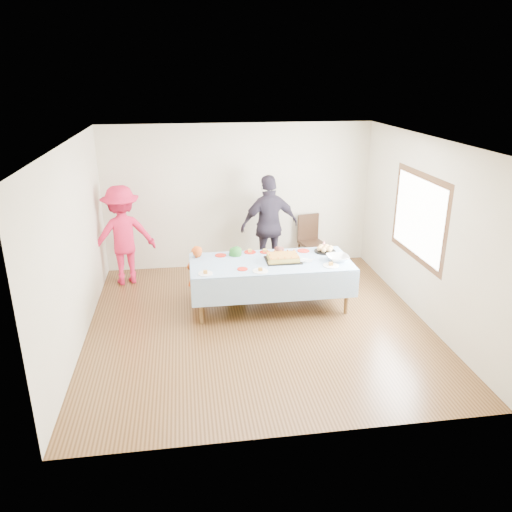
% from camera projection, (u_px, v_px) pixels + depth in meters
% --- Properties ---
extents(ground, '(5.00, 5.00, 0.00)m').
position_uv_depth(ground, '(258.00, 323.00, 7.50)').
color(ground, '#442A13').
rests_on(ground, ground).
extents(room_walls, '(5.04, 5.04, 2.72)m').
position_uv_depth(room_walls, '(262.00, 209.00, 6.90)').
color(room_walls, beige).
rests_on(room_walls, ground).
extents(party_table, '(2.50, 1.10, 0.78)m').
position_uv_depth(party_table, '(271.00, 265.00, 7.79)').
color(party_table, '#51391B').
rests_on(party_table, ground).
extents(birthday_cake, '(0.55, 0.42, 0.10)m').
position_uv_depth(birthday_cake, '(283.00, 258.00, 7.78)').
color(birthday_cake, black).
rests_on(birthday_cake, party_table).
extents(rolls_tray, '(0.35, 0.35, 0.11)m').
position_uv_depth(rolls_tray, '(325.00, 249.00, 8.16)').
color(rolls_tray, black).
rests_on(rolls_tray, party_table).
extents(punch_bowl, '(0.34, 0.34, 0.08)m').
position_uv_depth(punch_bowl, '(338.00, 258.00, 7.78)').
color(punch_bowl, silver).
rests_on(punch_bowl, party_table).
extents(party_hat, '(0.10, 0.10, 0.16)m').
position_uv_depth(party_hat, '(324.00, 245.00, 8.27)').
color(party_hat, silver).
rests_on(party_hat, party_table).
extents(fork_pile, '(0.24, 0.18, 0.07)m').
position_uv_depth(fork_pile, '(306.00, 260.00, 7.71)').
color(fork_pile, white).
rests_on(fork_pile, party_table).
extents(plate_red_far_a, '(0.18, 0.18, 0.01)m').
position_uv_depth(plate_red_far_a, '(221.00, 255.00, 8.00)').
color(plate_red_far_a, red).
rests_on(plate_red_far_a, party_table).
extents(plate_red_far_b, '(0.19, 0.19, 0.01)m').
position_uv_depth(plate_red_far_b, '(250.00, 252.00, 8.14)').
color(plate_red_far_b, red).
rests_on(plate_red_far_b, party_table).
extents(plate_red_far_c, '(0.17, 0.17, 0.01)m').
position_uv_depth(plate_red_far_c, '(265.00, 252.00, 8.15)').
color(plate_red_far_c, red).
rests_on(plate_red_far_c, party_table).
extents(plate_red_far_d, '(0.20, 0.20, 0.01)m').
position_uv_depth(plate_red_far_d, '(303.00, 251.00, 8.21)').
color(plate_red_far_d, red).
rests_on(plate_red_far_d, party_table).
extents(plate_red_near, '(0.16, 0.16, 0.01)m').
position_uv_depth(plate_red_near, '(242.00, 269.00, 7.45)').
color(plate_red_near, red).
rests_on(plate_red_near, party_table).
extents(plate_white_left, '(0.21, 0.21, 0.01)m').
position_uv_depth(plate_white_left, '(205.00, 274.00, 7.27)').
color(plate_white_left, white).
rests_on(plate_white_left, party_table).
extents(plate_white_mid, '(0.23, 0.23, 0.01)m').
position_uv_depth(plate_white_mid, '(260.00, 271.00, 7.37)').
color(plate_white_mid, white).
rests_on(plate_white_mid, party_table).
extents(plate_white_right, '(0.24, 0.24, 0.01)m').
position_uv_depth(plate_white_right, '(331.00, 265.00, 7.58)').
color(plate_white_right, white).
rests_on(plate_white_right, party_table).
extents(dining_chair, '(0.51, 0.51, 0.99)m').
position_uv_depth(dining_chair, '(310.00, 237.00, 9.62)').
color(dining_chair, black).
rests_on(dining_chair, ground).
extents(toddler_left, '(0.42, 0.36, 0.97)m').
position_uv_depth(toddler_left, '(197.00, 274.00, 8.05)').
color(toddler_left, '#CD5019').
rests_on(toddler_left, ground).
extents(toddler_mid, '(0.52, 0.43, 0.92)m').
position_uv_depth(toddler_mid, '(236.00, 273.00, 8.15)').
color(toddler_mid, '#226623').
rests_on(toddler_mid, ground).
extents(toddler_right, '(0.45, 0.36, 0.89)m').
position_uv_depth(toddler_right, '(277.00, 272.00, 8.25)').
color(toddler_right, '#AA5D4F').
rests_on(toddler_right, ground).
extents(adult_left, '(1.27, 0.94, 1.76)m').
position_uv_depth(adult_left, '(123.00, 235.00, 8.68)').
color(adult_left, red).
rests_on(adult_left, ground).
extents(adult_right, '(1.16, 0.66, 1.86)m').
position_uv_depth(adult_right, '(269.00, 226.00, 9.06)').
color(adult_right, '#2A2533').
rests_on(adult_right, ground).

